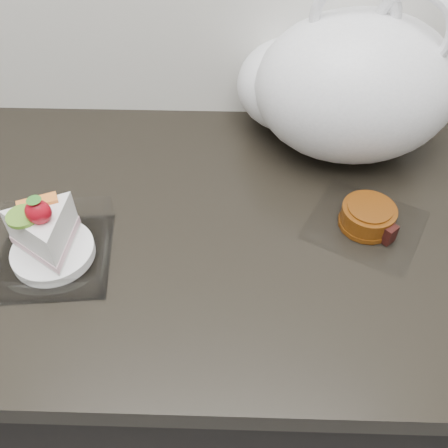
% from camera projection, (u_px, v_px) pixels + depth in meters
% --- Properties ---
extents(counter, '(2.04, 0.64, 0.90)m').
position_uv_depth(counter, '(192.00, 356.00, 1.14)').
color(counter, black).
rests_on(counter, ground).
extents(cake_tray, '(0.18, 0.18, 0.13)m').
position_uv_depth(cake_tray, '(49.00, 242.00, 0.73)').
color(cake_tray, white).
rests_on(cake_tray, counter).
extents(mooncake_wrap, '(0.22, 0.22, 0.04)m').
position_uv_depth(mooncake_wrap, '(368.00, 219.00, 0.79)').
color(mooncake_wrap, white).
rests_on(mooncake_wrap, counter).
extents(plastic_bag, '(0.42, 0.35, 0.31)m').
position_uv_depth(plastic_bag, '(342.00, 86.00, 0.86)').
color(plastic_bag, white).
rests_on(plastic_bag, counter).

